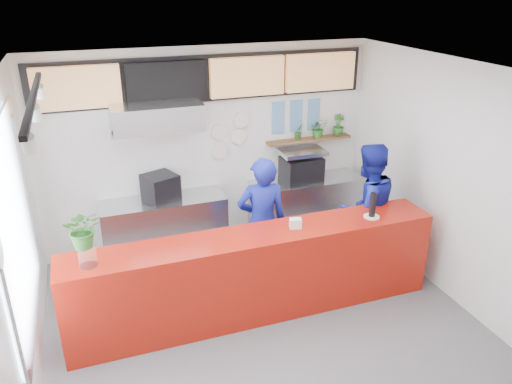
{
  "coord_description": "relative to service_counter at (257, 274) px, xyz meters",
  "views": [
    {
      "loc": [
        -1.74,
        -4.44,
        3.85
      ],
      "look_at": [
        0.1,
        0.7,
        1.5
      ],
      "focal_mm": 35.0,
      "sensor_mm": 36.0,
      "label": 1
    }
  ],
  "objects": [
    {
      "name": "floor",
      "position": [
        0.0,
        -0.4,
        -0.55
      ],
      "size": [
        5.0,
        5.0,
        0.0
      ],
      "primitive_type": "plane",
      "color": "slate",
      "rests_on": "ground"
    },
    {
      "name": "ceiling",
      "position": [
        0.0,
        -0.4,
        2.45
      ],
      "size": [
        5.0,
        5.0,
        0.0
      ],
      "primitive_type": "plane",
      "rotation": [
        3.14,
        0.0,
        0.0
      ],
      "color": "silver"
    },
    {
      "name": "wall_back",
      "position": [
        0.0,
        2.1,
        0.95
      ],
      "size": [
        5.0,
        0.0,
        5.0
      ],
      "primitive_type": "plane",
      "rotation": [
        1.57,
        0.0,
        0.0
      ],
      "color": "white",
      "rests_on": "ground"
    },
    {
      "name": "wall_left",
      "position": [
        -2.5,
        -0.4,
        0.95
      ],
      "size": [
        0.0,
        5.0,
        5.0
      ],
      "primitive_type": "plane",
      "rotation": [
        1.57,
        0.0,
        1.57
      ],
      "color": "white",
      "rests_on": "ground"
    },
    {
      "name": "wall_right",
      "position": [
        2.5,
        -0.4,
        0.95
      ],
      "size": [
        0.0,
        5.0,
        5.0
      ],
      "primitive_type": "plane",
      "rotation": [
        1.57,
        0.0,
        -1.57
      ],
      "color": "white",
      "rests_on": "ground"
    },
    {
      "name": "service_counter",
      "position": [
        0.0,
        0.0,
        0.0
      ],
      "size": [
        4.5,
        0.6,
        1.1
      ],
      "primitive_type": "cube",
      "color": "#A4170B",
      "rests_on": "ground"
    },
    {
      "name": "cream_band",
      "position": [
        0.0,
        2.09,
        2.05
      ],
      "size": [
        5.0,
        0.02,
        0.8
      ],
      "primitive_type": "cube",
      "color": "beige",
      "rests_on": "wall_back"
    },
    {
      "name": "prep_bench",
      "position": [
        -0.8,
        1.8,
        -0.1
      ],
      "size": [
        1.8,
        0.6,
        0.9
      ],
      "primitive_type": "cube",
      "color": "#B2B5BA",
      "rests_on": "ground"
    },
    {
      "name": "panini_oven",
      "position": [
        -0.81,
        1.8,
        0.54
      ],
      "size": [
        0.56,
        0.56,
        0.39
      ],
      "primitive_type": "cube",
      "rotation": [
        0.0,
        0.0,
        0.37
      ],
      "color": "black",
      "rests_on": "prep_bench"
    },
    {
      "name": "extraction_hood",
      "position": [
        -0.8,
        1.75,
        1.6
      ],
      "size": [
        1.2,
        0.7,
        0.35
      ],
      "primitive_type": "cube",
      "color": "#B2B5BA",
      "rests_on": "ceiling"
    },
    {
      "name": "hood_lip",
      "position": [
        -0.8,
        1.75,
        1.4
      ],
      "size": [
        1.2,
        0.69,
        0.31
      ],
      "primitive_type": "cube",
      "rotation": [
        -0.35,
        0.0,
        0.0
      ],
      "color": "#B2B5BA",
      "rests_on": "ceiling"
    },
    {
      "name": "right_bench",
      "position": [
        1.5,
        1.8,
        -0.1
      ],
      "size": [
        1.8,
        0.6,
        0.9
      ],
      "primitive_type": "cube",
      "color": "#B2B5BA",
      "rests_on": "ground"
    },
    {
      "name": "espresso_machine",
      "position": [
        1.39,
        1.8,
        0.54
      ],
      "size": [
        0.63,
        0.47,
        0.39
      ],
      "primitive_type": "cube",
      "rotation": [
        0.0,
        0.0,
        0.06
      ],
      "color": "black",
      "rests_on": "right_bench"
    },
    {
      "name": "espresso_tray",
      "position": [
        1.39,
        1.8,
        0.83
      ],
      "size": [
        0.69,
        0.48,
        0.06
      ],
      "primitive_type": "cube",
      "rotation": [
        0.0,
        0.0,
        -0.0
      ],
      "color": "#B2B5BA",
      "rests_on": "espresso_machine"
    },
    {
      "name": "herb_shelf",
      "position": [
        1.6,
        2.0,
        0.95
      ],
      "size": [
        1.4,
        0.18,
        0.04
      ],
      "primitive_type": "cube",
      "color": "brown",
      "rests_on": "wall_back"
    },
    {
      "name": "menu_board_far_left",
      "position": [
        -1.75,
        1.98,
        2.0
      ],
      "size": [
        1.1,
        0.1,
        0.55
      ],
      "primitive_type": "cube",
      "color": "tan",
      "rests_on": "wall_back"
    },
    {
      "name": "menu_board_mid_left",
      "position": [
        -0.59,
        1.98,
        2.0
      ],
      "size": [
        1.1,
        0.1,
        0.55
      ],
      "primitive_type": "cube",
      "color": "black",
      "rests_on": "wall_back"
    },
    {
      "name": "menu_board_mid_right",
      "position": [
        0.57,
        1.98,
        2.0
      ],
      "size": [
        1.1,
        0.1,
        0.55
      ],
      "primitive_type": "cube",
      "color": "tan",
      "rests_on": "wall_back"
    },
    {
      "name": "menu_board_far_right",
      "position": [
        1.73,
        1.98,
        2.0
      ],
      "size": [
        1.1,
        0.1,
        0.55
      ],
      "primitive_type": "cube",
      "color": "tan",
      "rests_on": "wall_back"
    },
    {
      "name": "soffit",
      "position": [
        0.0,
        2.06,
        2.0
      ],
      "size": [
        4.8,
        0.04,
        0.65
      ],
      "primitive_type": "cube",
      "color": "black",
      "rests_on": "wall_back"
    },
    {
      "name": "window_pane",
      "position": [
        -2.47,
        -0.1,
        1.15
      ],
      "size": [
        0.04,
        2.2,
        1.9
      ],
      "primitive_type": "cube",
      "color": "silver",
      "rests_on": "wall_left"
    },
    {
      "name": "window_frame",
      "position": [
        -2.45,
        -0.1,
        1.15
      ],
      "size": [
        0.03,
        2.3,
        2.0
      ],
      "primitive_type": "cube",
      "color": "#B2B5BA",
      "rests_on": "wall_left"
    },
    {
      "name": "track_rail",
      "position": [
        -2.1,
        -0.4,
        2.39
      ],
      "size": [
        0.05,
        2.4,
        0.04
      ],
      "primitive_type": "cube",
      "color": "black",
      "rests_on": "ceiling"
    },
    {
      "name": "dec_plate_a",
      "position": [
        0.15,
        2.07,
        1.2
      ],
      "size": [
        0.24,
        0.03,
        0.24
      ],
      "primitive_type": "cylinder",
      "rotation": [
        1.57,
        0.0,
        0.0
      ],
      "color": "silver",
      "rests_on": "wall_back"
    },
    {
      "name": "dec_plate_b",
      "position": [
        0.45,
        2.07,
        1.1
      ],
      "size": [
        0.24,
        0.03,
        0.24
      ],
      "primitive_type": "cylinder",
      "rotation": [
        1.57,
        0.0,
        0.0
      ],
      "color": "silver",
      "rests_on": "wall_back"
    },
    {
      "name": "dec_plate_c",
      "position": [
        0.15,
        2.07,
        0.9
      ],
      "size": [
        0.24,
        0.03,
        0.24
      ],
      "primitive_type": "cylinder",
      "rotation": [
        1.57,
        0.0,
        0.0
      ],
      "color": "silver",
      "rests_on": "wall_back"
    },
    {
      "name": "dec_plate_d",
      "position": [
        0.5,
        2.07,
        1.35
      ],
      "size": [
        0.24,
        0.03,
        0.24
      ],
      "primitive_type": "cylinder",
      "rotation": [
        1.57,
        0.0,
        0.0
      ],
      "color": "silver",
      "rests_on": "wall_back"
    },
    {
      "name": "photo_frame_a",
      "position": [
        1.1,
        2.08,
        1.45
      ],
      "size": [
        0.2,
        0.02,
        0.25
      ],
      "primitive_type": "cube",
      "color": "#598CBF",
      "rests_on": "wall_back"
    },
    {
      "name": "photo_frame_b",
      "position": [
        1.4,
        2.08,
        1.45
      ],
      "size": [
        0.2,
        0.02,
        0.25
      ],
      "primitive_type": "cube",
      "color": "#598CBF",
      "rests_on": "wall_back"
    },
    {
      "name": "photo_frame_c",
      "position": [
        1.7,
        2.08,
        1.45
      ],
      "size": [
        0.2,
        0.02,
        0.25
      ],
      "primitive_type": "cube",
      "color": "#598CBF",
      "rests_on": "wall_back"
    },
    {
      "name": "photo_frame_d",
      "position": [
        1.1,
        2.08,
        1.2
      ],
      "size": [
        0.2,
        0.02,
        0.25
      ],
      "primitive_type": "cube",
      "color": "#598CBF",
      "rests_on": "wall_back"
    },
    {
      "name": "photo_frame_e",
      "position": [
        1.4,
        2.08,
        1.2
      ],
      "size": [
        0.2,
        0.02,
        0.25
      ],
      "primitive_type": "cube",
      "color": "#598CBF",
      "rests_on": "wall_back"
    },
    {
      "name": "photo_frame_f",
      "position": [
        1.7,
        2.08,
        1.2
      ],
      "size": [
        0.2,
        0.02,
        0.25
      ],
      "primitive_type": "cube",
      "color": "#598CBF",
      "rests_on": "wall_back"
    },
    {
      "name": "staff_center",
      "position": [
        0.3,
        0.63,
        0.35
      ],
      "size": [
        0.73,
        0.55,
        1.8
      ],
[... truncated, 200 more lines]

